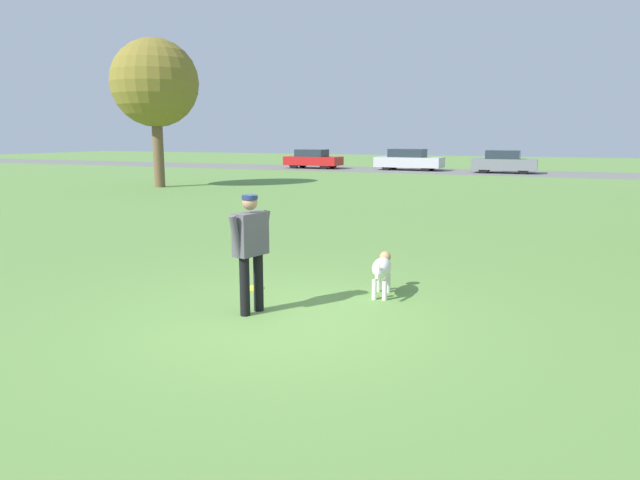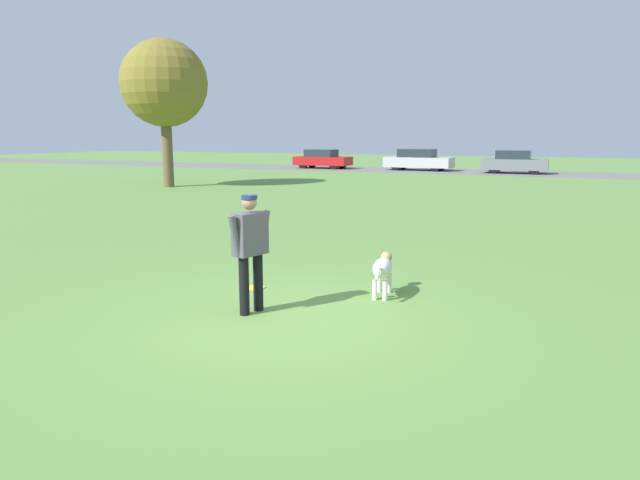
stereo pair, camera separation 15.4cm
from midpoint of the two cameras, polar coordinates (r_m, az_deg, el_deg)
name	(u,v)px [view 2 (the right image)]	position (r m, az deg, el deg)	size (l,w,h in m)	color
ground_plane	(280,319)	(7.31, -3.37, -7.93)	(120.00, 120.00, 0.00)	#608C42
far_road_strip	(520,173)	(37.26, 19.48, 6.31)	(120.00, 6.00, 0.01)	slate
person	(250,244)	(7.39, -6.39, -0.39)	(0.32, 0.72, 1.56)	black
dog	(383,269)	(8.31, 6.83, -2.87)	(0.38, 1.05, 0.58)	silver
frisbee	(256,288)	(8.78, -5.92, -4.75)	(0.27, 0.27, 0.02)	yellow
tree_far_left	(164,84)	(26.81, -15.15, 14.83)	(3.80, 3.80, 6.46)	brown
parked_car_red	(322,159)	(40.33, 0.35, 8.10)	(3.95, 1.74, 1.32)	red
parked_car_silver	(418,160)	(38.58, 9.92, 7.89)	(4.44, 1.95, 1.41)	#B7B7BC
parked_car_grey	(514,162)	(36.93, 18.99, 7.37)	(3.84, 1.75, 1.40)	slate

